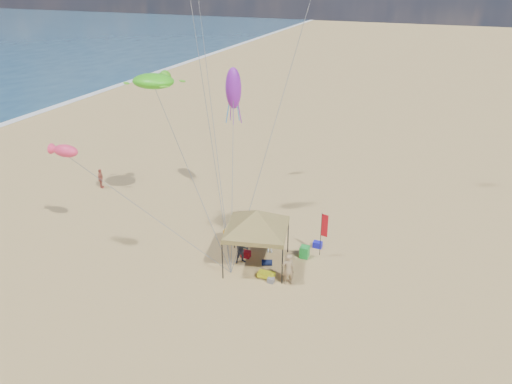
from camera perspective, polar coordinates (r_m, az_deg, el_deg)
ground at (r=27.17m, az=-2.36°, el=-10.17°), size 280.00×280.00×0.00m
canopy_tent at (r=26.74m, az=0.09°, el=-2.37°), size 6.38×6.38×4.03m
feather_flag at (r=28.54m, az=7.84°, el=-4.13°), size 0.42×0.12×2.79m
cooler_red at (r=29.03m, az=-1.20°, el=-7.20°), size 0.54×0.38×0.38m
cooler_blue at (r=30.18m, az=7.15°, el=-6.06°), size 0.54×0.38×0.38m
bag_navy at (r=28.28m, az=1.28°, el=-8.17°), size 0.69×0.54×0.36m
bag_orange at (r=31.40m, az=0.36°, el=-4.56°), size 0.54×0.69×0.36m
chair_green at (r=29.06m, az=5.64°, el=-6.92°), size 0.50×0.50×0.70m
chair_yellow at (r=30.76m, az=-3.20°, el=-4.92°), size 0.50×0.50×0.70m
crate_grey at (r=26.91m, az=1.73°, el=-10.18°), size 0.34×0.30×0.28m
beach_cart at (r=27.24m, az=1.19°, el=-9.55°), size 0.90×0.50×0.24m
person_near_a at (r=26.43m, az=3.73°, el=-8.90°), size 0.80×0.75×1.84m
person_near_b at (r=28.21m, az=-1.64°, el=-6.78°), size 0.99×0.96×1.60m
person_near_c at (r=29.17m, az=1.65°, el=-5.59°), size 1.12×0.73×1.64m
person_far_a at (r=39.45m, az=-17.55°, el=1.50°), size 0.65×0.97×1.53m
turtle_kite at (r=30.21m, az=-11.81°, el=12.46°), size 2.79×2.33×0.86m
fish_kite at (r=30.03m, az=-21.18°, el=4.46°), size 1.76×1.16×0.72m
squid_kite at (r=32.09m, az=-2.63°, el=11.93°), size 1.27×1.27×2.66m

